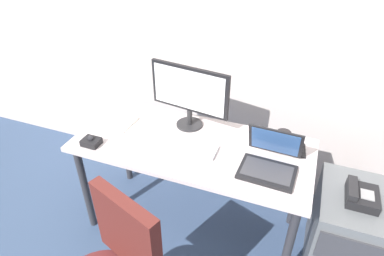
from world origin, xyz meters
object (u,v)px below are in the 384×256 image
object	(u,v)px
file_cabinet	(347,232)
paper_notepad	(122,123)
monitor_main	(189,93)
cell_phone	(300,150)
keyboard	(184,146)
trackball_mouse	(91,142)
coffee_mug	(283,140)
laptop	(270,161)
desk_phone	(361,195)

from	to	relation	value
file_cabinet	paper_notepad	size ratio (longest dim) A/B	2.90
monitor_main	cell_phone	xyz separation A→B (m)	(0.73, -0.02, -0.24)
keyboard	trackball_mouse	distance (m)	0.58
cell_phone	coffee_mug	bearing A→B (deg)	175.05
trackball_mouse	coffee_mug	bearing A→B (deg)	19.40
laptop	paper_notepad	bearing A→B (deg)	174.44
desk_phone	laptop	world-z (taller)	laptop
trackball_mouse	keyboard	bearing A→B (deg)	17.55
paper_notepad	keyboard	bearing A→B (deg)	-11.26
file_cabinet	keyboard	bearing A→B (deg)	-175.17
cell_phone	file_cabinet	bearing A→B (deg)	-26.77
monitor_main	laptop	bearing A→B (deg)	-22.94
keyboard	cell_phone	world-z (taller)	keyboard
keyboard	trackball_mouse	bearing A→B (deg)	-162.45
coffee_mug	cell_phone	size ratio (longest dim) A/B	0.82
desk_phone	keyboard	world-z (taller)	keyboard
monitor_main	trackball_mouse	distance (m)	0.69
desk_phone	file_cabinet	bearing A→B (deg)	63.22
paper_notepad	trackball_mouse	bearing A→B (deg)	-101.42
file_cabinet	monitor_main	bearing A→B (deg)	171.85
keyboard	trackball_mouse	world-z (taller)	trackball_mouse
desk_phone	trackball_mouse	size ratio (longest dim) A/B	1.82
file_cabinet	monitor_main	distance (m)	1.32
trackball_mouse	coffee_mug	distance (m)	1.19
monitor_main	laptop	size ratio (longest dim) A/B	1.69
laptop	trackball_mouse	world-z (taller)	laptop
file_cabinet	cell_phone	size ratio (longest dim) A/B	4.24
monitor_main	file_cabinet	bearing A→B (deg)	-8.15
file_cabinet	laptop	bearing A→B (deg)	-170.38
desk_phone	paper_notepad	world-z (taller)	paper_notepad
laptop	trackball_mouse	size ratio (longest dim) A/B	2.93
file_cabinet	paper_notepad	distance (m)	1.61
file_cabinet	laptop	world-z (taller)	laptop
desk_phone	coffee_mug	bearing A→B (deg)	162.78
keyboard	coffee_mug	size ratio (longest dim) A/B	3.55
trackball_mouse	paper_notepad	size ratio (longest dim) A/B	0.53
desk_phone	trackball_mouse	distance (m)	1.62
desk_phone	cell_phone	xyz separation A→B (m)	(-0.37, 0.15, 0.11)
file_cabinet	coffee_mug	xyz separation A→B (m)	(-0.48, 0.13, 0.50)
laptop	cell_phone	bearing A→B (deg)	56.38
file_cabinet	monitor_main	size ratio (longest dim) A/B	1.10
desk_phone	paper_notepad	distance (m)	1.54
keyboard	trackball_mouse	size ratio (longest dim) A/B	3.75
trackball_mouse	desk_phone	bearing A→B (deg)	8.83
coffee_mug	cell_phone	xyz separation A→B (m)	(0.11, 0.00, -0.05)
cell_phone	paper_notepad	bearing A→B (deg)	178.94
coffee_mug	paper_notepad	bearing A→B (deg)	-173.60
file_cabinet	coffee_mug	world-z (taller)	coffee_mug
trackball_mouse	paper_notepad	bearing A→B (deg)	78.58
paper_notepad	file_cabinet	bearing A→B (deg)	-0.40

